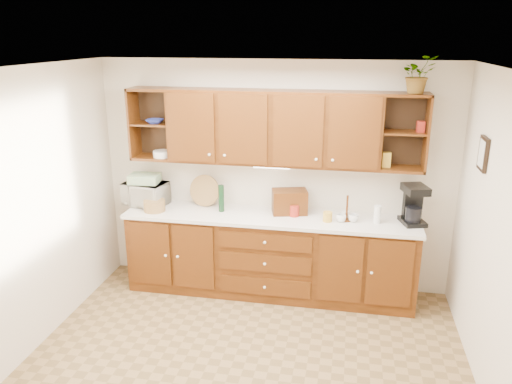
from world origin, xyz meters
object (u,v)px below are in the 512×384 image
at_px(bread_box, 290,202).
at_px(potted_plant, 418,74).
at_px(microwave, 146,194).
at_px(coffee_maker, 414,205).

relative_size(bread_box, potted_plant, 1.03).
xyz_separation_m(microwave, coffee_maker, (3.00, -0.02, 0.07)).
height_order(coffee_maker, potted_plant, potted_plant).
height_order(bread_box, coffee_maker, coffee_maker).
distance_m(coffee_maker, potted_plant, 1.34).
height_order(microwave, potted_plant, potted_plant).
xyz_separation_m(coffee_maker, potted_plant, (-0.08, 0.04, 1.33)).
xyz_separation_m(bread_box, potted_plant, (1.24, -0.01, 1.40)).
bearing_deg(bread_box, microwave, 166.94).
bearing_deg(coffee_maker, bread_box, 161.31).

